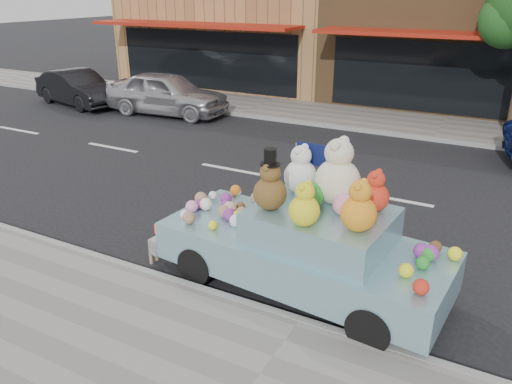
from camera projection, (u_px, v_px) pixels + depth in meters
The scene contains 9 objects.
ground at pixel (391, 199), 10.85m from camera, with size 120.00×120.00×0.00m, color black.
far_sidewalk at pixel (441, 128), 16.14m from camera, with size 60.00×3.00×0.12m, color gray.
near_kerb at pixel (300, 322), 6.74m from camera, with size 60.00×0.12×0.13m, color gray.
far_kerb at pixel (433, 139), 14.91m from camera, with size 60.00×0.12×0.13m, color gray.
storefront_left at pixel (250, 2), 23.60m from camera, with size 10.00×9.80×7.30m.
storefront_mid at pixel (477, 5), 19.25m from camera, with size 10.00×9.80×7.30m.
car_silver at pixel (167, 93), 17.81m from camera, with size 1.81×4.49×1.53m, color #B2B2B7.
car_dark at pixel (78, 88), 19.29m from camera, with size 1.42×4.07×1.34m, color black.
art_car at pixel (305, 239), 7.36m from camera, with size 4.62×2.14×2.33m.
Camera 1 is at (2.09, -10.20, 4.25)m, focal length 35.00 mm.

